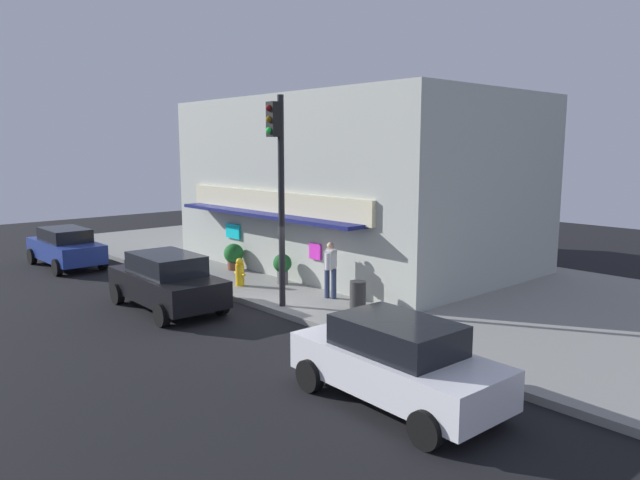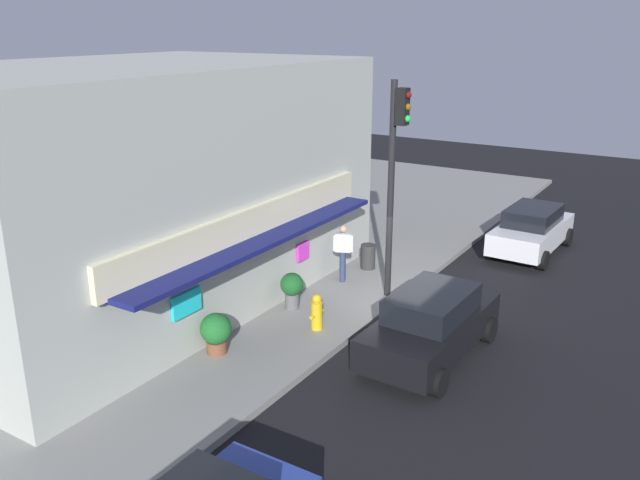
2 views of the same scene
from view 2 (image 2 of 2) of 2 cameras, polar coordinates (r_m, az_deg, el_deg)
The scene contains 11 objects.
ground_plane at distance 18.66m, azimuth 6.45°, elevation -5.77°, with size 53.08×53.08×0.00m, color black.
sidewalk at distance 21.60m, azimuth -7.76°, elevation -2.18°, with size 35.39×11.78×0.17m, color gray.
corner_building at distance 19.12m, azimuth -15.81°, elevation 4.84°, with size 12.92×8.97×6.37m.
traffic_light at distance 17.87m, azimuth 6.46°, elevation 6.53°, with size 0.32×0.58×5.98m.
fire_hydrant at distance 16.73m, azimuth -0.28°, elevation -6.24°, with size 0.53×0.29×0.93m.
trash_can at distance 20.85m, azimuth 4.15°, elevation -1.43°, with size 0.46×0.46×0.78m, color #2D2D2D.
pedestrian at distance 19.64m, azimuth 1.99°, elevation -0.86°, with size 0.42×0.59×1.73m.
potted_plant_by_doorway at distance 15.72m, azimuth -8.93°, elevation -7.75°, with size 0.74×0.74×0.99m.
potted_plant_by_window at distance 17.84m, azimuth -2.43°, elevation -4.11°, with size 0.63×0.63×1.02m.
parked_car_black at distance 15.82m, azimuth 9.51°, elevation -7.12°, with size 4.38×2.13×1.65m.
parked_car_white at distance 23.74m, azimuth 17.73°, elevation 0.87°, with size 4.24×2.11×1.61m.
Camera 2 is at (-15.48, -7.20, 7.54)m, focal length 37.23 mm.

